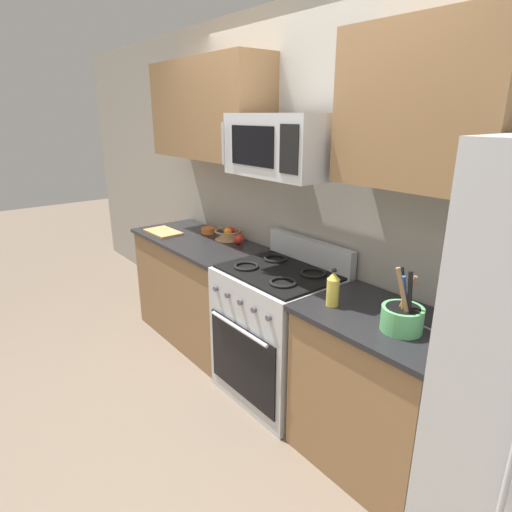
# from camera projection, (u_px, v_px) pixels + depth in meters

# --- Properties ---
(ground_plane) EXTENTS (16.00, 16.00, 0.00)m
(ground_plane) POSITION_uv_depth(u_px,v_px,m) (199.00, 430.00, 2.69)
(ground_plane) COLOR #6B5B4C
(wall_back) EXTENTS (8.00, 0.10, 2.60)m
(wall_back) POSITION_uv_depth(u_px,v_px,m) (322.00, 207.00, 2.88)
(wall_back) COLOR #9E998E
(wall_back) RESTS_ON ground
(counter_left) EXTENTS (1.29, 0.61, 0.91)m
(counter_left) POSITION_uv_depth(u_px,v_px,m) (199.00, 289.00, 3.70)
(counter_left) COLOR olive
(counter_left) RESTS_ON ground
(range_oven) EXTENTS (0.76, 0.66, 1.09)m
(range_oven) POSITION_uv_depth(u_px,v_px,m) (278.00, 332.00, 2.92)
(range_oven) COLOR #B2B5BA
(range_oven) RESTS_ON ground
(counter_right) EXTENTS (0.84, 0.61, 0.91)m
(counter_right) POSITION_uv_depth(u_px,v_px,m) (376.00, 392.00, 2.33)
(counter_right) COLOR olive
(counter_right) RESTS_ON ground
(microwave) EXTENTS (0.70, 0.44, 0.36)m
(microwave) POSITION_uv_depth(u_px,v_px,m) (285.00, 145.00, 2.54)
(microwave) COLOR #B2B5BA
(upper_cabinets_left) EXTENTS (1.28, 0.34, 0.74)m
(upper_cabinets_left) POSITION_uv_depth(u_px,v_px,m) (208.00, 110.00, 3.33)
(upper_cabinets_left) COLOR olive
(upper_cabinets_right) EXTENTS (0.83, 0.34, 0.74)m
(upper_cabinets_right) POSITION_uv_depth(u_px,v_px,m) (426.00, 107.00, 1.95)
(upper_cabinets_right) COLOR olive
(utensil_crock) EXTENTS (0.20, 0.20, 0.33)m
(utensil_crock) POSITION_uv_depth(u_px,v_px,m) (402.00, 317.00, 2.03)
(utensil_crock) COLOR #59AD66
(utensil_crock) RESTS_ON counter_right
(fruit_basket) EXTENTS (0.22, 0.22, 0.10)m
(fruit_basket) POSITION_uv_depth(u_px,v_px,m) (228.00, 234.00, 3.53)
(fruit_basket) COLOR #9E7A4C
(fruit_basket) RESTS_ON counter_left
(apple_loose) EXTENTS (0.08, 0.08, 0.08)m
(apple_loose) POSITION_uv_depth(u_px,v_px,m) (239.00, 239.00, 3.40)
(apple_loose) COLOR red
(apple_loose) RESTS_ON counter_left
(cutting_board) EXTENTS (0.35, 0.22, 0.02)m
(cutting_board) POSITION_uv_depth(u_px,v_px,m) (163.00, 232.00, 3.72)
(cutting_board) COLOR tan
(cutting_board) RESTS_ON counter_left
(bottle_oil) EXTENTS (0.07, 0.07, 0.21)m
(bottle_oil) POSITION_uv_depth(u_px,v_px,m) (333.00, 289.00, 2.29)
(bottle_oil) COLOR gold
(bottle_oil) RESTS_ON counter_right
(prep_bowl) EXTENTS (0.13, 0.13, 0.05)m
(prep_bowl) POSITION_uv_depth(u_px,v_px,m) (208.00, 230.00, 3.71)
(prep_bowl) COLOR #D1662D
(prep_bowl) RESTS_ON counter_left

